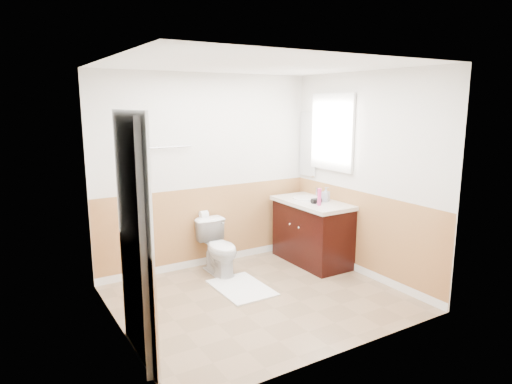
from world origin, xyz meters
TOP-DOWN VIEW (x-y plane):
  - floor at (0.00, 0.00)m, footprint 3.00×3.00m
  - ceiling at (0.00, 0.00)m, footprint 3.00×3.00m
  - wall_back at (0.00, 1.30)m, footprint 3.00×0.00m
  - wall_front at (0.00, -1.30)m, footprint 3.00×0.00m
  - wall_left at (-1.50, 0.00)m, footprint 0.00×3.00m
  - wall_right at (1.50, 0.00)m, footprint 0.00×3.00m
  - wainscot_back at (0.00, 1.29)m, footprint 3.00×0.00m
  - wainscot_front at (0.00, -1.29)m, footprint 3.00×0.00m
  - wainscot_left at (-1.49, 0.00)m, footprint 0.00×2.60m
  - wainscot_right at (1.49, 0.00)m, footprint 0.00×2.60m
  - toilet at (-0.05, 0.90)m, footprint 0.38×0.66m
  - bath_mat at (-0.05, 0.33)m, footprint 0.55×0.80m
  - vanity_cabinet at (1.21, 0.63)m, footprint 0.55×1.10m
  - vanity_knob_left at (0.91, 0.53)m, footprint 0.03×0.03m
  - vanity_knob_right at (0.91, 0.73)m, footprint 0.03×0.03m
  - countertop at (1.20, 0.63)m, footprint 0.60×1.15m
  - sink_basin at (1.21, 0.78)m, footprint 0.36×0.36m
  - faucet at (1.39, 0.78)m, footprint 0.02×0.02m
  - lotion_bottle at (1.11, 0.37)m, footprint 0.05×0.05m
  - soap_dispenser at (1.33, 0.51)m, footprint 0.12×0.12m
  - hair_dryer_body at (1.16, 0.49)m, footprint 0.14×0.07m
  - hair_dryer_handle at (1.13, 0.48)m, footprint 0.03×0.03m
  - mirror_panel at (1.48, 1.10)m, footprint 0.02×0.35m
  - window_frame at (1.47, 0.59)m, footprint 0.04×0.80m
  - window_glass at (1.49, 0.59)m, footprint 0.01×0.70m
  - door at (-1.40, -0.45)m, footprint 0.29×0.78m
  - door_frame at (-1.48, -0.45)m, footprint 0.02×0.92m
  - door_knob at (-1.34, -0.12)m, footprint 0.06×0.06m
  - towel_bar at (-0.55, 1.25)m, footprint 0.62×0.02m
  - tp_holder_bar at (-0.10, 1.23)m, footprint 0.14×0.02m
  - tp_roll at (-0.10, 1.23)m, footprint 0.10×0.11m
  - tp_sheet at (-0.10, 1.23)m, footprint 0.10×0.01m

SIDE VIEW (x-z plane):
  - floor at x=0.00m, z-range 0.00..0.00m
  - bath_mat at x=-0.05m, z-range 0.00..0.02m
  - toilet at x=-0.05m, z-range 0.00..0.68m
  - vanity_cabinet at x=1.21m, z-range 0.00..0.80m
  - wainscot_back at x=0.00m, z-range -1.00..2.00m
  - wainscot_front at x=0.00m, z-range -1.00..2.00m
  - wainscot_left at x=-1.49m, z-range -0.80..1.80m
  - wainscot_right at x=1.49m, z-range -0.80..1.80m
  - vanity_knob_left at x=0.91m, z-range 0.53..0.57m
  - vanity_knob_right at x=0.91m, z-range 0.53..0.57m
  - tp_sheet at x=-0.10m, z-range 0.51..0.67m
  - tp_holder_bar at x=-0.10m, z-range 0.69..0.71m
  - tp_roll at x=-0.10m, z-range 0.64..0.76m
  - countertop at x=1.20m, z-range 0.80..0.85m
  - hair_dryer_handle at x=1.13m, z-range 0.82..0.89m
  - sink_basin at x=1.21m, z-range 0.85..0.87m
  - hair_dryer_body at x=1.16m, z-range 0.85..0.92m
  - faucet at x=1.39m, z-range 0.85..0.99m
  - soap_dispenser at x=1.33m, z-range 0.85..1.04m
  - door_knob at x=-1.34m, z-range 0.92..0.98m
  - lotion_bottle at x=1.11m, z-range 0.85..1.07m
  - door at x=-1.40m, z-range 0.00..2.04m
  - door_frame at x=-1.48m, z-range -0.02..2.08m
  - wall_back at x=0.00m, z-range -0.25..2.75m
  - wall_front at x=0.00m, z-range -0.25..2.75m
  - wall_left at x=-1.50m, z-range -0.25..2.75m
  - wall_right at x=1.50m, z-range -0.25..2.75m
  - mirror_panel at x=1.48m, z-range 1.10..2.00m
  - towel_bar at x=-0.55m, z-range 1.59..1.61m
  - window_frame at x=1.47m, z-range 1.25..2.25m
  - window_glass at x=1.49m, z-range 1.30..2.20m
  - ceiling at x=0.00m, z-range 2.50..2.50m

